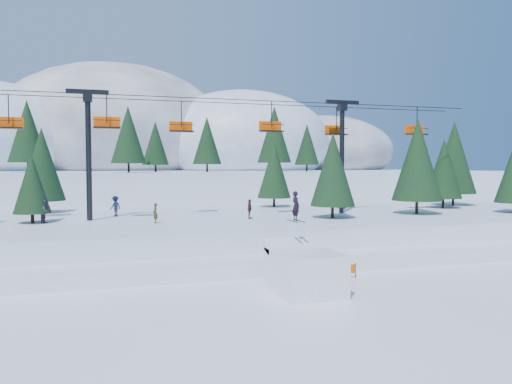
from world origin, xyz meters
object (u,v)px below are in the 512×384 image
object	(u,v)px
chairlift	(226,136)
jump_kicker	(304,270)
banner_near	(334,270)
banner_far	(411,257)

from	to	relation	value
chairlift	jump_kicker	bearing A→B (deg)	-89.27
banner_near	banner_far	distance (m)	7.32
banner_near	chairlift	bearing A→B (deg)	102.42
banner_near	banner_far	size ratio (longest dim) A/B	1.09
banner_near	jump_kicker	bearing A→B (deg)	-141.22
jump_kicker	chairlift	size ratio (longest dim) A/B	0.12
chairlift	banner_far	distance (m)	18.05
banner_near	banner_far	world-z (taller)	same
jump_kicker	banner_far	world-z (taller)	jump_kicker
jump_kicker	banner_far	bearing A→B (deg)	25.47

